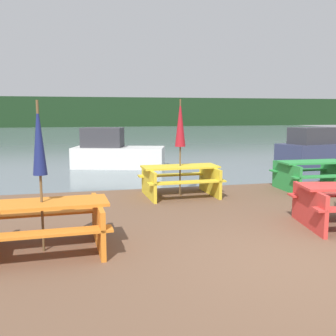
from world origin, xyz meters
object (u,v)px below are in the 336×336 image
boat (115,153)px  boat_second (324,151)px  picnic_table_yellow (180,177)px  umbrella_navy (39,140)px  picnic_table_orange (43,221)px  umbrella_crimson (180,124)px  picnic_table_green (312,172)px

boat → boat_second: boat_second is taller
picnic_table_yellow → umbrella_navy: size_ratio=0.85×
picnic_table_orange → picnic_table_yellow: 4.36m
picnic_table_yellow → umbrella_navy: bearing=-132.1°
boat → boat_second: size_ratio=0.86×
picnic_table_yellow → boat: size_ratio=0.53×
umbrella_crimson → umbrella_navy: size_ratio=1.06×
boat → picnic_table_orange: bearing=-85.1°
umbrella_crimson → umbrella_navy: umbrella_crimson is taller
umbrella_crimson → boat: 5.49m
picnic_table_yellow → umbrella_navy: (-2.92, -3.24, 1.17)m
umbrella_navy → umbrella_crimson: bearing=47.9°
picnic_table_orange → boat_second: size_ratio=0.48×
picnic_table_green → boat: bearing=130.5°
boat_second → picnic_table_green: bearing=-141.7°
picnic_table_green → boat_second: (3.05, 3.91, 0.10)m
picnic_table_green → picnic_table_yellow: size_ratio=0.95×
picnic_table_green → umbrella_navy: (-6.44, -3.15, 1.16)m
umbrella_navy → boat_second: bearing=36.7°
umbrella_crimson → umbrella_navy: bearing=-132.1°
umbrella_navy → picnic_table_yellow: bearing=47.9°
umbrella_crimson → boat_second: 7.69m
boat_second → umbrella_crimson: bearing=-163.5°
umbrella_crimson → umbrella_navy: (-2.92, -3.24, -0.11)m
picnic_table_yellow → umbrella_crimson: bearing=-86.4°
picnic_table_yellow → umbrella_crimson: umbrella_crimson is taller
picnic_table_green → umbrella_navy: umbrella_navy is taller
umbrella_crimson → boat: (-1.04, 5.25, -1.19)m
umbrella_crimson → picnic_table_green: bearing=-1.4°
picnic_table_green → boat: size_ratio=0.50×
picnic_table_green → umbrella_navy: bearing=-153.9°
picnic_table_yellow → picnic_table_green: bearing=-1.4°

